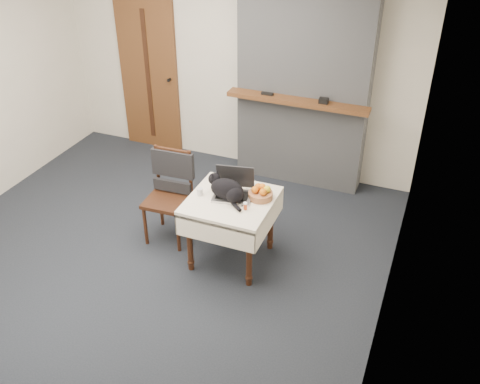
% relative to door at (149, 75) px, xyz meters
% --- Properties ---
extents(ground, '(4.50, 4.50, 0.00)m').
position_rel_door_xyz_m(ground, '(1.20, -1.97, -1.00)').
color(ground, black).
rests_on(ground, ground).
extents(room_shell, '(4.52, 4.01, 2.61)m').
position_rel_door_xyz_m(room_shell, '(1.20, -1.51, 0.76)').
color(room_shell, beige).
rests_on(room_shell, ground).
extents(door, '(0.82, 0.10, 2.00)m').
position_rel_door_xyz_m(door, '(0.00, 0.00, 0.00)').
color(door, brown).
rests_on(door, ground).
extents(chimney, '(1.62, 0.48, 2.60)m').
position_rel_door_xyz_m(chimney, '(2.10, -0.13, 0.30)').
color(chimney, gray).
rests_on(chimney, ground).
extents(side_table, '(0.78, 0.78, 0.70)m').
position_rel_door_xyz_m(side_table, '(1.95, -1.91, -0.41)').
color(side_table, '#311B0D').
rests_on(side_table, ground).
extents(laptop, '(0.41, 0.37, 0.27)m').
position_rel_door_xyz_m(laptop, '(1.94, -1.82, -0.23)').
color(laptop, '#B7B7BC').
rests_on(laptop, side_table).
extents(cat, '(0.43, 0.32, 0.23)m').
position_rel_door_xyz_m(cat, '(1.92, -1.92, -0.20)').
color(cat, black).
rests_on(cat, side_table).
extents(cream_jar, '(0.06, 0.06, 0.07)m').
position_rel_door_xyz_m(cream_jar, '(1.65, -1.95, -0.27)').
color(cream_jar, silver).
rests_on(cream_jar, side_table).
extents(pill_bottle, '(0.04, 0.04, 0.07)m').
position_rel_door_xyz_m(pill_bottle, '(2.14, -2.03, -0.26)').
color(pill_bottle, '#B53E16').
rests_on(pill_bottle, side_table).
extents(fruit_basket, '(0.23, 0.23, 0.13)m').
position_rel_door_xyz_m(fruit_basket, '(2.20, -1.79, -0.25)').
color(fruit_basket, '#AD6B45').
rests_on(fruit_basket, side_table).
extents(desk_clutter, '(0.12, 0.13, 0.01)m').
position_rel_door_xyz_m(desk_clutter, '(2.16, -1.83, -0.30)').
color(desk_clutter, black).
rests_on(desk_clutter, side_table).
extents(chair, '(0.46, 0.45, 0.96)m').
position_rel_door_xyz_m(chair, '(1.21, -1.73, -0.39)').
color(chair, '#311B0D').
rests_on(chair, ground).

